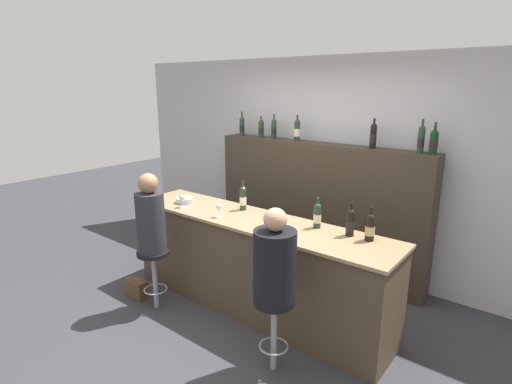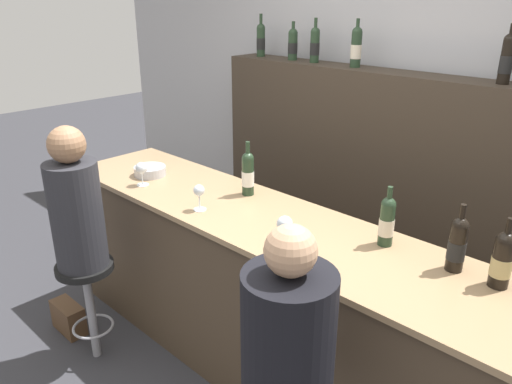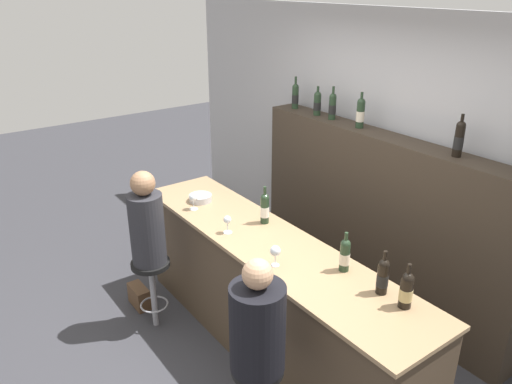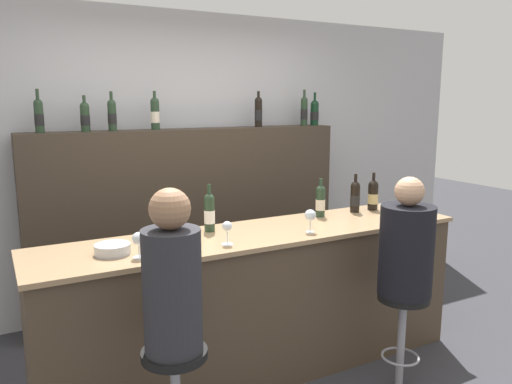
{
  "view_description": "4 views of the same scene",
  "coord_description": "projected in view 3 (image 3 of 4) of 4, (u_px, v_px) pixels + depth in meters",
  "views": [
    {
      "loc": [
        2.32,
        -2.61,
        2.26
      ],
      "look_at": [
        0.09,
        0.22,
        1.29
      ],
      "focal_mm": 28.0,
      "sensor_mm": 36.0,
      "label": 1
    },
    {
      "loc": [
        1.61,
        -1.43,
        2.07
      ],
      "look_at": [
        -0.07,
        0.32,
        1.1
      ],
      "focal_mm": 35.0,
      "sensor_mm": 36.0,
      "label": 2
    },
    {
      "loc": [
        2.61,
        -1.72,
        2.8
      ],
      "look_at": [
        -0.04,
        0.21,
        1.4
      ],
      "focal_mm": 35.0,
      "sensor_mm": 36.0,
      "label": 3
    },
    {
      "loc": [
        -1.53,
        -2.49,
        1.84
      ],
      "look_at": [
        -0.0,
        0.35,
        1.24
      ],
      "focal_mm": 35.0,
      "sensor_mm": 36.0,
      "label": 4
    }
  ],
  "objects": [
    {
      "name": "wine_bottle_counter_3",
      "position": [
        406.0,
        290.0,
        2.96
      ],
      "size": [
        0.08,
        0.08,
        0.3
      ],
      "color": "black",
      "rests_on": "bar_counter"
    },
    {
      "name": "metal_bowl",
      "position": [
        200.0,
        198.0,
        4.43
      ],
      "size": [
        0.2,
        0.2,
        0.06
      ],
      "color": "#B7B7BC",
      "rests_on": "bar_counter"
    },
    {
      "name": "wall_back",
      "position": [
        399.0,
        164.0,
        4.41
      ],
      "size": [
        6.4,
        0.05,
        2.6
      ],
      "color": "#B2B2B7",
      "rests_on": "ground_plane"
    },
    {
      "name": "wine_bottle_backbar_2",
      "position": [
        332.0,
        106.0,
        4.6
      ],
      "size": [
        0.07,
        0.07,
        0.31
      ],
      "color": "#233823",
      "rests_on": "back_bar_cabinet"
    },
    {
      "name": "bar_stool_left",
      "position": [
        152.0,
        277.0,
        4.21
      ],
      "size": [
        0.33,
        0.33,
        0.64
      ],
      "color": "gray",
      "rests_on": "ground_plane"
    },
    {
      "name": "wine_bottle_counter_1",
      "position": [
        345.0,
        255.0,
        3.34
      ],
      "size": [
        0.07,
        0.07,
        0.29
      ],
      "color": "#233823",
      "rests_on": "bar_counter"
    },
    {
      "name": "guest_seated_right",
      "position": [
        257.0,
        324.0,
        2.9
      ],
      "size": [
        0.33,
        0.33,
        0.75
      ],
      "color": "black",
      "rests_on": "bar_stool_right"
    },
    {
      "name": "wine_bottle_backbar_1",
      "position": [
        317.0,
        103.0,
        4.76
      ],
      "size": [
        0.07,
        0.07,
        0.28
      ],
      "color": "#233823",
      "rests_on": "back_bar_cabinet"
    },
    {
      "name": "wine_glass_2",
      "position": [
        275.0,
        251.0,
        3.4
      ],
      "size": [
        0.07,
        0.07,
        0.15
      ],
      "color": "silver",
      "rests_on": "bar_counter"
    },
    {
      "name": "wine_bottle_backbar_4",
      "position": [
        459.0,
        138.0,
        3.62
      ],
      "size": [
        0.07,
        0.07,
        0.32
      ],
      "color": "black",
      "rests_on": "back_bar_cabinet"
    },
    {
      "name": "ground_plane",
      "position": [
        238.0,
        361.0,
        3.97
      ],
      "size": [
        16.0,
        16.0,
        0.0
      ],
      "primitive_type": "plane",
      "color": "#333338"
    },
    {
      "name": "wine_bottle_backbar_0",
      "position": [
        295.0,
        96.0,
        4.99
      ],
      "size": [
        0.07,
        0.07,
        0.32
      ],
      "color": "#233823",
      "rests_on": "back_bar_cabinet"
    },
    {
      "name": "guest_seated_left",
      "position": [
        147.0,
        223.0,
        4.01
      ],
      "size": [
        0.28,
        0.28,
        0.8
      ],
      "color": "#28282D",
      "rests_on": "bar_stool_left"
    },
    {
      "name": "bar_counter",
      "position": [
        269.0,
        297.0,
        3.94
      ],
      "size": [
        2.92,
        0.65,
        0.98
      ],
      "color": "#473828",
      "rests_on": "ground_plane"
    },
    {
      "name": "wine_glass_0",
      "position": [
        193.0,
        198.0,
        4.24
      ],
      "size": [
        0.07,
        0.07,
        0.15
      ],
      "color": "silver",
      "rests_on": "bar_counter"
    },
    {
      "name": "wine_bottle_counter_0",
      "position": [
        265.0,
        208.0,
        4.0
      ],
      "size": [
        0.07,
        0.07,
        0.32
      ],
      "color": "#233823",
      "rests_on": "bar_counter"
    },
    {
      "name": "wine_bottle_counter_2",
      "position": [
        383.0,
        276.0,
        3.09
      ],
      "size": [
        0.07,
        0.07,
        0.3
      ],
      "color": "black",
      "rests_on": "bar_counter"
    },
    {
      "name": "wine_glass_1",
      "position": [
        227.0,
        221.0,
        3.85
      ],
      "size": [
        0.07,
        0.07,
        0.14
      ],
      "color": "silver",
      "rests_on": "bar_counter"
    },
    {
      "name": "wine_bottle_backbar_3",
      "position": [
        360.0,
        113.0,
        4.34
      ],
      "size": [
        0.07,
        0.07,
        0.31
      ],
      "color": "#233823",
      "rests_on": "back_bar_cabinet"
    },
    {
      "name": "back_bar_cabinet",
      "position": [
        377.0,
        221.0,
        4.48
      ],
      "size": [
        2.74,
        0.28,
        1.6
      ],
      "color": "#382D23",
      "rests_on": "ground_plane"
    },
    {
      "name": "handbag",
      "position": [
        139.0,
        296.0,
        4.62
      ],
      "size": [
        0.26,
        0.12,
        0.2
      ],
      "color": "#513823",
      "rests_on": "ground_plane"
    }
  ]
}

